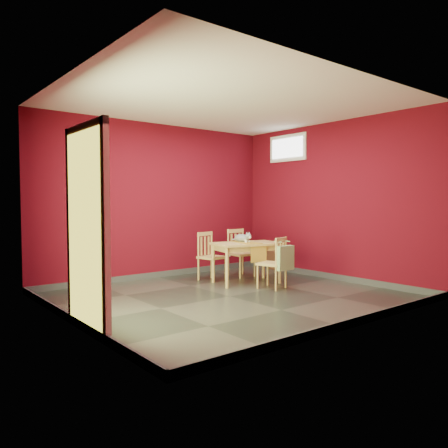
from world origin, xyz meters
TOP-DOWN VIEW (x-y plane):
  - ground at (0.00, 0.00)m, footprint 4.50×4.50m
  - room_shell at (0.00, 0.00)m, footprint 4.50×4.50m
  - doorway at (-2.23, -0.40)m, footprint 0.06×1.01m
  - window at (2.23, 1.00)m, footprint 0.05×0.90m
  - outlet_plate at (1.60, 1.99)m, footprint 0.08×0.02m
  - dining_table at (0.85, 0.62)m, footprint 1.18×0.85m
  - table_runner at (0.85, 0.52)m, footprint 0.41×0.65m
  - chair_far_left at (0.56, 1.21)m, footprint 0.45×0.45m
  - chair_far_right at (1.21, 1.19)m, footprint 0.40×0.40m
  - chair_near at (0.89, 0.01)m, footprint 0.46×0.46m
  - tote_bag at (0.92, -0.18)m, footprint 0.31×0.19m
  - cat at (0.84, 0.72)m, footprint 0.21×0.38m
  - picture_frame at (2.19, 1.26)m, footprint 0.18×0.39m

SIDE VIEW (x-z plane):
  - ground at x=0.00m, z-range 0.00..0.00m
  - room_shell at x=0.00m, z-range -2.20..2.30m
  - picture_frame at x=2.19m, z-range 0.00..0.38m
  - outlet_plate at x=1.60m, z-range 0.24..0.36m
  - chair_near at x=0.89m, z-range 0.01..0.81m
  - chair_far_left at x=0.56m, z-range 0.01..0.83m
  - chair_far_right at x=1.21m, z-range 0.01..0.85m
  - tote_bag at x=0.92m, z-range 0.27..0.71m
  - dining_table at x=0.85m, z-range 0.25..0.92m
  - table_runner at x=0.85m, z-range 0.47..0.77m
  - cat at x=0.84m, z-range 0.67..0.85m
  - doorway at x=-2.23m, z-range 0.06..2.19m
  - window at x=2.23m, z-range 2.10..2.60m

